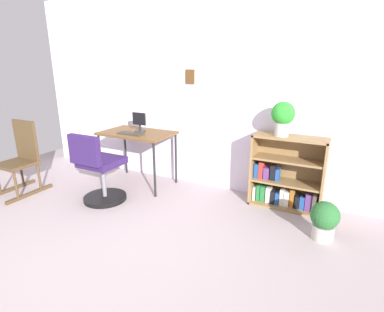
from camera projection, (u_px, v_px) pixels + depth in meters
The scene contains 10 objects.
ground_plane at pixel (77, 264), 2.57m from camera, with size 6.24×6.24×0.00m, color #A39496.
wall_back at pixel (193, 91), 4.01m from camera, with size 5.20×0.12×2.56m.
desk at pixel (137, 137), 4.09m from camera, with size 0.97×0.61×0.74m.
monitor at pixel (139, 122), 4.06m from camera, with size 0.20×0.15×0.26m.
keyboard at pixel (131, 134), 3.95m from camera, with size 0.36×0.14×0.02m, color #352F26.
office_chair at pixel (99, 172), 3.62m from camera, with size 0.52×0.55×0.87m.
rocking_chair at pixel (21, 157), 3.91m from camera, with size 0.42×0.64×0.93m.
bookshelf_low at pixel (286, 176), 3.54m from camera, with size 0.81×0.30×0.85m.
potted_plant_on_shelf at pixel (283, 116), 3.32m from camera, with size 0.26×0.26×0.38m.
potted_plant_floor at pixel (324, 219), 2.88m from camera, with size 0.27×0.27×0.39m.
Camera 1 is at (1.87, -1.49, 1.64)m, focal length 28.33 mm.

